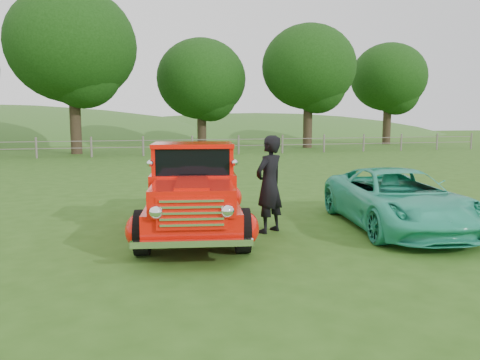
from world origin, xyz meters
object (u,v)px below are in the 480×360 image
object	(u,v)px
tree_mid_east	(309,67)
red_pickup	(193,193)
tree_near_west	(72,46)
tree_far_east	(389,78)
man	(269,184)
tree_near_east	(201,79)
teal_sedan	(397,199)

from	to	relation	value
tree_mid_east	red_pickup	distance (m)	28.76
tree_near_west	tree_far_east	bearing A→B (deg)	10.89
red_pickup	man	bearing A→B (deg)	-5.17
tree_near_west	red_pickup	bearing A→B (deg)	-81.21
tree_near_west	man	size ratio (longest dim) A/B	5.42
tree_near_east	tree_far_east	distance (m)	17.04
red_pickup	teal_sedan	xyz separation A→B (m)	(4.10, -0.78, -0.19)
tree_near_east	tree_far_east	size ratio (longest dim) A/B	0.94
tree_mid_east	teal_sedan	distance (m)	27.83
tree_near_west	red_pickup	distance (m)	23.87
tree_far_east	teal_sedan	xyz separation A→B (m)	(-18.37, -28.61, -5.25)
tree_near_west	red_pickup	size ratio (longest dim) A/B	2.00
tree_far_east	red_pickup	distance (m)	36.12
red_pickup	teal_sedan	distance (m)	4.18
teal_sedan	tree_mid_east	bearing A→B (deg)	80.02
tree_near_west	tree_far_east	xyz separation A→B (m)	(26.00, 5.00, -0.94)
tree_near_east	red_pickup	bearing A→B (deg)	-101.52
tree_near_east	teal_sedan	xyz separation A→B (m)	(-1.37, -27.61, -4.64)
teal_sedan	red_pickup	bearing A→B (deg)	179.32
tree_near_east	teal_sedan	size ratio (longest dim) A/B	1.91
tree_mid_east	teal_sedan	size ratio (longest dim) A/B	2.16
teal_sedan	tree_far_east	bearing A→B (deg)	67.42
tree_near_east	man	distance (m)	27.87
tree_mid_east	man	distance (m)	28.44
tree_mid_east	tree_far_east	world-z (taller)	tree_mid_east
tree_near_east	tree_mid_east	distance (m)	8.30
red_pickup	tree_mid_east	bearing A→B (deg)	72.19
man	tree_near_west	bearing A→B (deg)	-109.84
tree_mid_east	man	size ratio (longest dim) A/B	4.91
tree_mid_east	man	xyz separation A→B (m)	(-12.03, -25.24, -5.21)
tree_near_west	teal_sedan	bearing A→B (deg)	-72.10
tree_mid_east	red_pickup	xyz separation A→B (m)	(-13.47, -24.83, -5.38)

